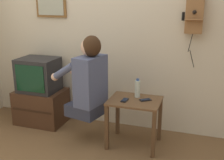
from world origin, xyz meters
TOP-DOWN VIEW (x-y plane):
  - wall_back at (0.00, 1.11)m, footprint 6.80×0.05m
  - side_table at (0.48, 0.62)m, footprint 0.56×0.45m
  - person at (-0.04, 0.56)m, footprint 0.60×0.49m
  - tv_stand at (-0.84, 0.82)m, footprint 0.62×0.46m
  - television at (-0.84, 0.81)m, footprint 0.48×0.40m
  - wall_phone_antique at (1.02, 1.03)m, footprint 0.23×0.19m
  - framed_picture at (-0.75, 1.08)m, footprint 0.42×0.03m
  - cell_phone_held at (0.38, 0.56)m, footprint 0.07×0.13m
  - cell_phone_spare at (0.60, 0.64)m, footprint 0.14×0.12m
  - water_bottle at (0.49, 0.72)m, footprint 0.06×0.06m

SIDE VIEW (x-z plane):
  - tv_stand at x=-0.84m, z-range 0.00..0.45m
  - side_table at x=0.48m, z-range 0.16..0.70m
  - cell_phone_held at x=0.38m, z-range 0.54..0.56m
  - cell_phone_spare at x=0.60m, z-range 0.54..0.56m
  - water_bottle at x=0.49m, z-range 0.54..0.75m
  - television at x=-0.84m, z-range 0.45..0.88m
  - person at x=-0.04m, z-range 0.28..1.20m
  - wall_back at x=0.00m, z-range 0.00..2.55m
  - wall_phone_antique at x=1.02m, z-range 1.03..1.85m
  - framed_picture at x=-0.75m, z-range 1.37..1.76m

